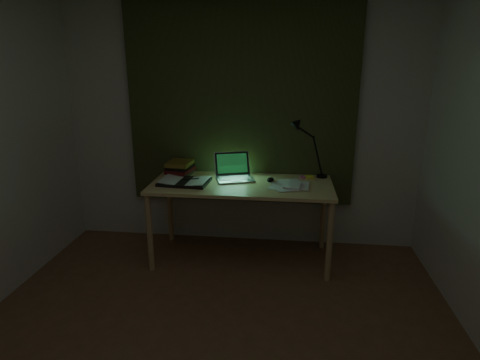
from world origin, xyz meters
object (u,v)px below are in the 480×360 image
at_px(desk, 241,222).
at_px(desk_lamp, 323,149).
at_px(laptop, 235,168).
at_px(open_textbook, 185,181).
at_px(loose_papers, 287,185).
at_px(book_stack, 180,168).

relative_size(desk, desk_lamp, 3.03).
distance_m(laptop, open_textbook, 0.48).
height_order(desk, desk_lamp, desk_lamp).
xyz_separation_m(desk, loose_papers, (0.41, -0.03, 0.39)).
xyz_separation_m(laptop, loose_papers, (0.48, -0.12, -0.11)).
distance_m(laptop, loose_papers, 0.51).
xyz_separation_m(book_stack, desk_lamp, (1.37, 0.08, 0.20)).
height_order(laptop, book_stack, laptop).
height_order(desk, laptop, laptop).
bearing_deg(laptop, loose_papers, -31.66).
distance_m(open_textbook, loose_papers, 0.93).
relative_size(open_textbook, book_stack, 1.68).
height_order(laptop, open_textbook, laptop).
bearing_deg(laptop, desk_lamp, -4.38).
relative_size(book_stack, loose_papers, 0.78).
bearing_deg(laptop, open_textbook, -179.56).
distance_m(laptop, book_stack, 0.57).
relative_size(book_stack, desk_lamp, 0.48).
bearing_deg(book_stack, open_textbook, -66.87).
relative_size(laptop, open_textbook, 0.87).
distance_m(desk, laptop, 0.51).
distance_m(open_textbook, desk_lamp, 1.33).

